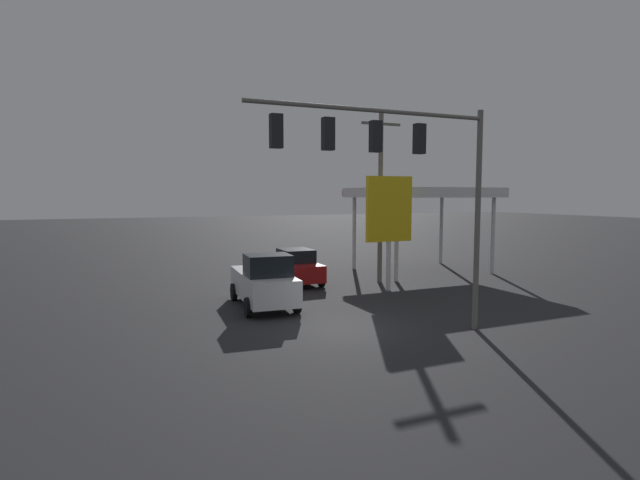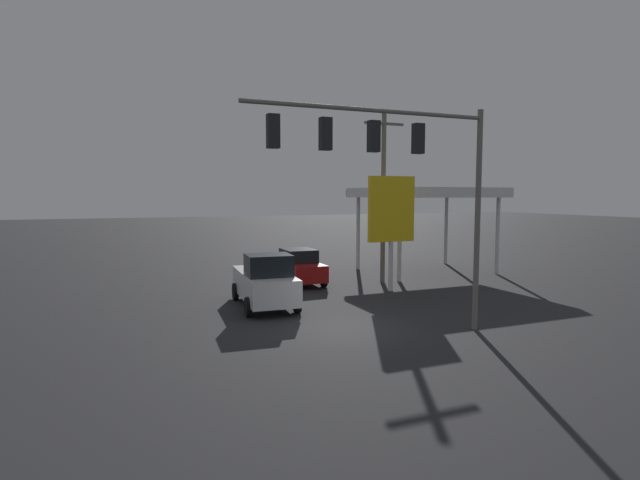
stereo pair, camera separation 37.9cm
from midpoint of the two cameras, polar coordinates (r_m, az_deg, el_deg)
name	(u,v)px [view 2 (the right image)]	position (r m, az deg, el deg)	size (l,w,h in m)	color
ground_plane	(341,329)	(18.55, 3.01, -10.11)	(200.00, 200.00, 0.00)	#262628
traffic_signal_assembly	(396,160)	(16.82, 9.37, 8.97)	(8.73, 0.43, 7.88)	slate
utility_pole	(383,194)	(27.99, 7.64, 5.29)	(2.40, 0.26, 9.39)	slate
gas_station_canopy	(426,194)	(32.45, 12.37, 5.15)	(8.21, 6.40, 5.35)	silver
price_sign	(391,212)	(25.52, 8.57, 3.13)	(2.57, 0.27, 5.84)	silver
sedan_waiting	(299,267)	(27.55, -2.07, -3.07)	(2.12, 4.43, 1.93)	maroon
pickup_parked	(265,282)	(21.91, -5.81, -4.79)	(2.57, 5.34, 2.40)	silver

